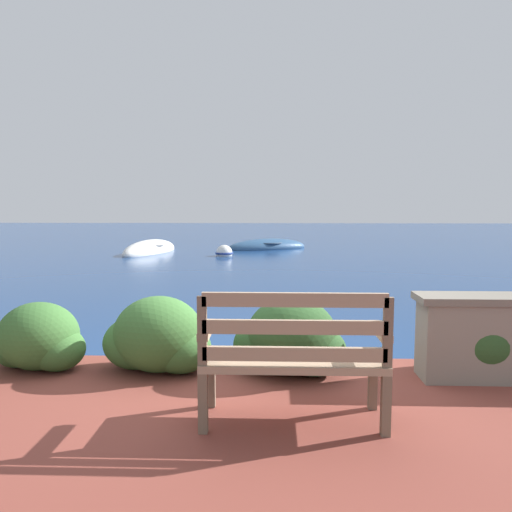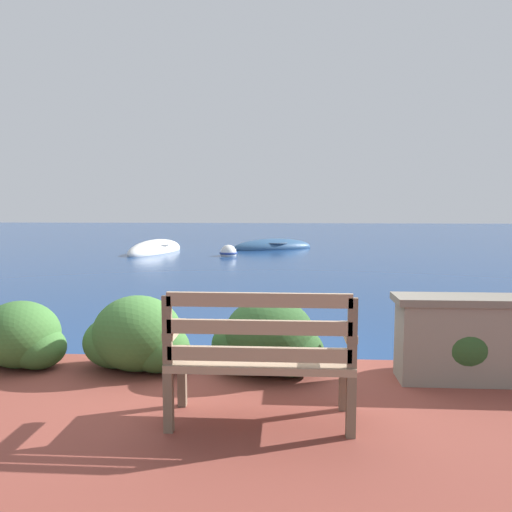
# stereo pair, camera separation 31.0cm
# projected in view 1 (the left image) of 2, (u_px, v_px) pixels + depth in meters

# --- Properties ---
(ground_plane) EXTENTS (80.00, 80.00, 0.00)m
(ground_plane) POSITION_uv_depth(u_px,v_px,m) (253.00, 379.00, 4.86)
(ground_plane) COLOR navy
(park_bench) EXTENTS (1.24, 0.48, 0.93)m
(park_bench) POSITION_uv_depth(u_px,v_px,m) (293.00, 354.00, 3.33)
(park_bench) COLOR brown
(park_bench) RESTS_ON patio_terrace
(hedge_clump_left) EXTENTS (0.89, 0.64, 0.61)m
(hedge_clump_left) POSITION_uv_depth(u_px,v_px,m) (38.00, 340.00, 4.47)
(hedge_clump_left) COLOR #38662D
(hedge_clump_left) RESTS_ON patio_terrace
(hedge_clump_centre) EXTENTS (0.99, 0.71, 0.67)m
(hedge_clump_centre) POSITION_uv_depth(u_px,v_px,m) (157.00, 339.00, 4.42)
(hedge_clump_centre) COLOR #38662D
(hedge_clump_centre) RESTS_ON patio_terrace
(hedge_clump_right) EXTENTS (0.99, 0.71, 0.67)m
(hedge_clump_right) POSITION_uv_depth(u_px,v_px,m) (290.00, 341.00, 4.35)
(hedge_clump_right) COLOR #284C23
(hedge_clump_right) RESTS_ON patio_terrace
(hedge_clump_far_right) EXTENTS (0.90, 0.65, 0.61)m
(hedge_clump_far_right) POSITION_uv_depth(u_px,v_px,m) (476.00, 344.00, 4.33)
(hedge_clump_far_right) COLOR #284C23
(hedge_clump_far_right) RESTS_ON patio_terrace
(rowboat_nearest) EXTENTS (1.75, 3.40, 0.81)m
(rowboat_nearest) POSITION_uv_depth(u_px,v_px,m) (150.00, 251.00, 17.40)
(rowboat_nearest) COLOR silver
(rowboat_nearest) RESTS_ON ground_plane
(rowboat_mid) EXTENTS (3.39, 2.52, 0.68)m
(rowboat_mid) POSITION_uv_depth(u_px,v_px,m) (267.00, 247.00, 19.00)
(rowboat_mid) COLOR #2D517A
(rowboat_mid) RESTS_ON ground_plane
(mooring_buoy) EXTENTS (0.60, 0.60, 0.54)m
(mooring_buoy) POSITION_uv_depth(u_px,v_px,m) (224.00, 253.00, 16.37)
(mooring_buoy) COLOR white
(mooring_buoy) RESTS_ON ground_plane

